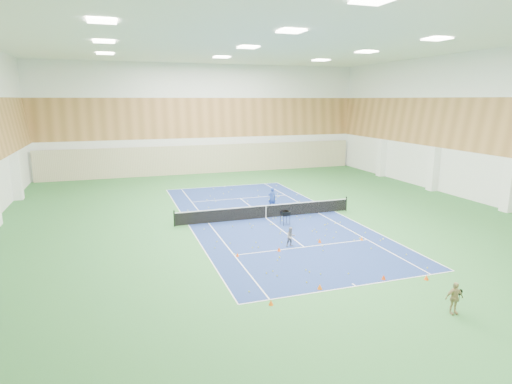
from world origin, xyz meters
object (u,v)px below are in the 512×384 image
at_px(tennis_net, 266,211).
at_px(child_court, 291,237).
at_px(coach, 272,198).
at_px(child_apron, 454,298).
at_px(ball_cart, 285,218).

bearing_deg(tennis_net, child_court, -96.30).
distance_m(coach, child_court, 8.70).
relative_size(child_apron, ball_cart, 1.38).
height_order(child_apron, ball_cart, child_apron).
distance_m(child_apron, ball_cart, 13.43).
bearing_deg(child_court, child_apron, -73.68).
bearing_deg(child_court, tennis_net, 82.37).
bearing_deg(tennis_net, child_apron, -81.52).
distance_m(coach, child_apron, 17.71).
xyz_separation_m(coach, child_court, (-2.03, -8.46, -0.25)).
distance_m(tennis_net, coach, 2.81).
xyz_separation_m(tennis_net, ball_cart, (0.66, -1.92, -0.07)).
xyz_separation_m(tennis_net, child_apron, (2.27, -15.25, 0.11)).
relative_size(tennis_net, ball_cart, 13.45).
distance_m(tennis_net, child_apron, 15.42).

